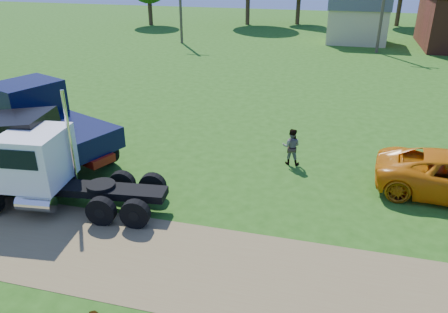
# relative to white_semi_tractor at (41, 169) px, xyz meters

# --- Properties ---
(ground) EXTENTS (140.00, 140.00, 0.00)m
(ground) POSITION_rel_white_semi_tractor_xyz_m (7.46, -2.02, -1.48)
(ground) COLOR #245011
(ground) RESTS_ON ground
(dirt_track) EXTENTS (120.00, 4.20, 0.01)m
(dirt_track) POSITION_rel_white_semi_tractor_xyz_m (7.46, -2.02, -1.47)
(dirt_track) COLOR brown
(dirt_track) RESTS_ON ground
(white_semi_tractor) EXTENTS (7.29, 3.11, 4.32)m
(white_semi_tractor) POSITION_rel_white_semi_tractor_xyz_m (0.00, 0.00, 0.00)
(white_semi_tractor) COLOR black
(white_semi_tractor) RESTS_ON ground
(navy_truck) EXTENTS (7.95, 5.21, 3.40)m
(navy_truck) POSITION_rel_white_semi_tractor_xyz_m (-2.79, 3.82, 0.26)
(navy_truck) COLOR #98180B
(navy_truck) RESTS_ON ground
(spectator_b) EXTENTS (0.81, 0.63, 1.67)m
(spectator_b) POSITION_rel_white_semi_tractor_xyz_m (8.43, 5.88, -0.64)
(spectator_b) COLOR #999999
(spectator_b) RESTS_ON ground
(tan_shed) EXTENTS (6.20, 5.40, 4.70)m
(tan_shed) POSITION_rel_white_semi_tractor_xyz_m (11.46, 37.98, 0.95)
(tan_shed) COLOR #CBB77F
(tan_shed) RESTS_ON ground
(utility_poles) EXTENTS (42.20, 0.28, 9.00)m
(utility_poles) POSITION_rel_white_semi_tractor_xyz_m (13.46, 32.98, 3.24)
(utility_poles) COLOR brown
(utility_poles) RESTS_ON ground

